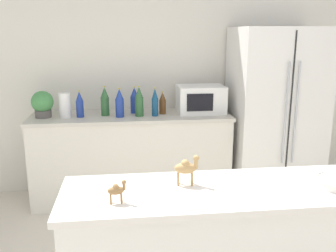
% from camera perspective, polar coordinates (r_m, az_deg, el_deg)
% --- Properties ---
extents(wall_back, '(8.00, 0.06, 2.55)m').
position_cam_1_polar(wall_back, '(4.12, -0.17, 7.88)').
color(wall_back, silver).
rests_on(wall_back, ground_plane).
extents(back_counter, '(2.02, 0.63, 0.91)m').
position_cam_1_polar(back_counter, '(3.95, -5.53, -4.67)').
color(back_counter, silver).
rests_on(back_counter, ground_plane).
extents(refrigerator, '(0.89, 0.75, 1.77)m').
position_cam_1_polar(refrigerator, '(4.07, 15.90, 1.71)').
color(refrigerator, silver).
rests_on(refrigerator, ground_plane).
extents(potted_plant, '(0.21, 0.21, 0.26)m').
position_cam_1_polar(potted_plant, '(3.86, -18.58, 3.24)').
color(potted_plant, '#595451').
rests_on(potted_plant, back_counter).
extents(paper_towel_roll, '(0.11, 0.11, 0.24)m').
position_cam_1_polar(paper_towel_roll, '(3.80, -15.43, 3.04)').
color(paper_towel_roll, white).
rests_on(paper_towel_roll, back_counter).
extents(microwave, '(0.48, 0.37, 0.28)m').
position_cam_1_polar(microwave, '(3.90, 4.98, 4.09)').
color(microwave, white).
rests_on(microwave, back_counter).
extents(back_bottle_0, '(0.08, 0.08, 0.28)m').
position_cam_1_polar(back_bottle_0, '(3.88, -5.13, 3.90)').
color(back_bottle_0, navy).
rests_on(back_bottle_0, back_counter).
extents(back_bottle_1, '(0.07, 0.07, 0.26)m').
position_cam_1_polar(back_bottle_1, '(3.78, -13.31, 3.20)').
color(back_bottle_1, navy).
rests_on(back_bottle_1, back_counter).
extents(back_bottle_2, '(0.08, 0.08, 0.30)m').
position_cam_1_polar(back_bottle_2, '(3.80, -9.60, 3.70)').
color(back_bottle_2, '#2D6033').
rests_on(back_bottle_2, back_counter).
extents(back_bottle_3, '(0.07, 0.07, 0.23)m').
position_cam_1_polar(back_bottle_3, '(3.83, -0.84, 3.50)').
color(back_bottle_3, brown).
rests_on(back_bottle_3, back_counter).
extents(back_bottle_4, '(0.08, 0.08, 0.29)m').
position_cam_1_polar(back_bottle_4, '(3.71, -7.39, 3.46)').
color(back_bottle_4, navy).
rests_on(back_bottle_4, back_counter).
extents(back_bottle_5, '(0.08, 0.08, 0.30)m').
position_cam_1_polar(back_bottle_5, '(3.72, -4.42, 3.69)').
color(back_bottle_5, '#2D6033').
rests_on(back_bottle_5, back_counter).
extents(back_bottle_6, '(0.06, 0.06, 0.29)m').
position_cam_1_polar(back_bottle_6, '(3.73, -2.00, 3.60)').
color(back_bottle_6, navy).
rests_on(back_bottle_6, back_counter).
extents(camel_figurine, '(0.09, 0.05, 0.11)m').
position_cam_1_polar(camel_figurine, '(1.81, -7.84, -9.62)').
color(camel_figurine, olive).
rests_on(camel_figurine, bar_counter).
extents(camel_figurine_second, '(0.13, 0.07, 0.17)m').
position_cam_1_polar(camel_figurine_second, '(1.99, 2.80, -6.34)').
color(camel_figurine_second, tan).
rests_on(camel_figurine_second, bar_counter).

